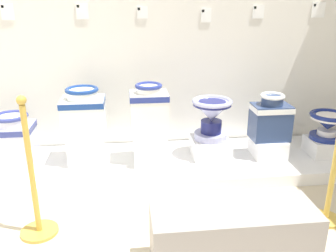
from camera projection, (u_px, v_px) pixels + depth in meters
wall_back at (172, 5)px, 3.50m from camera, size 4.14×0.06×3.01m
display_platform at (178, 164)px, 3.52m from camera, size 3.51×0.91×0.12m
plinth_block_rightmost at (17, 162)px, 3.34m from camera, size 0.31×0.35×0.08m
antique_toilet_rightmost at (13, 136)px, 3.26m from camera, size 0.36×0.32×0.42m
plinth_block_slender_white at (86, 147)px, 3.43m from camera, size 0.31×0.37×0.26m
antique_toilet_slender_white at (84, 111)px, 3.31m from camera, size 0.39×0.33×0.45m
plinth_block_central_ornate at (150, 147)px, 3.43m from camera, size 0.30×0.40×0.26m
antique_toilet_central_ornate at (149, 109)px, 3.30m from camera, size 0.35×0.27×0.48m
plinth_block_tall_cobalt at (210, 147)px, 3.54m from camera, size 0.35×0.35×0.18m
antique_toilet_tall_cobalt at (212, 114)px, 3.42m from camera, size 0.38×0.38×0.39m
plinth_block_broad_patterned at (268, 147)px, 3.55m from camera, size 0.29×0.33×0.17m
antique_toilet_broad_patterned at (271, 117)px, 3.45m from camera, size 0.36×0.26×0.44m
plinth_block_pale_glazed at (325, 146)px, 3.58m from camera, size 0.33×0.31×0.16m
antique_toilet_pale_glazed at (328, 123)px, 3.50m from camera, size 0.36×0.36×0.26m
info_placard_first at (7, 12)px, 3.32m from camera, size 0.11×0.01×0.15m
info_placard_second at (82, 11)px, 3.39m from camera, size 0.11×0.01×0.15m
info_placard_third at (142, 12)px, 3.46m from camera, size 0.10×0.01×0.11m
info_placard_fourth at (206, 15)px, 3.53m from camera, size 0.10×0.01×0.13m
info_placard_fifth at (258, 12)px, 3.58m from camera, size 0.11×0.01×0.13m
info_placard_sixth at (318, 10)px, 3.64m from camera, size 0.14×0.01×0.15m
stanchion_post_near_left at (35, 196)px, 2.49m from camera, size 0.26×0.26×1.01m
stanchion_post_near_right at (332, 181)px, 2.62m from camera, size 0.23×0.23×1.01m
museum_bench at (233, 238)px, 2.21m from camera, size 0.99×0.36×0.40m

